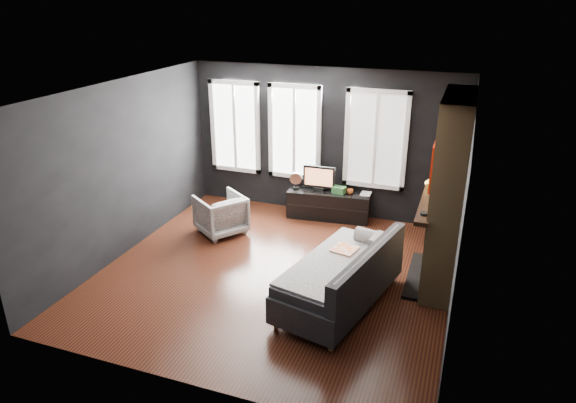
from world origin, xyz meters
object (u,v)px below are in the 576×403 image
(mug, at_px, (350,191))
(book, at_px, (361,187))
(monitor, at_px, (319,177))
(media_console, at_px, (329,205))
(sofa, at_px, (340,273))
(armchair, at_px, (221,212))
(mantel_vase, at_px, (432,182))

(mug, relative_size, book, 0.46)
(monitor, relative_size, book, 2.43)
(media_console, xyz_separation_m, monitor, (-0.20, -0.01, 0.52))
(sofa, distance_m, monitor, 2.90)
(media_console, distance_m, book, 0.69)
(armchair, bearing_deg, book, 157.55)
(sofa, relative_size, mantel_vase, 9.88)
(book, height_order, mantel_vase, mantel_vase)
(monitor, xyz_separation_m, mantel_vase, (2.05, -1.18, 0.55))
(sofa, bearing_deg, monitor, 125.51)
(monitor, xyz_separation_m, book, (0.76, 0.10, -0.14))
(armchair, distance_m, monitor, 1.90)
(sofa, distance_m, mug, 2.74)
(media_console, bearing_deg, mug, -2.83)
(monitor, height_order, mantel_vase, mantel_vase)
(armchair, xyz_separation_m, mug, (1.97, 1.27, 0.19))
(media_console, height_order, book, book)
(armchair, bearing_deg, mug, 158.41)
(sofa, bearing_deg, armchair, 163.27)
(sofa, bearing_deg, mug, 113.97)
(monitor, xyz_separation_m, mug, (0.58, 0.03, -0.21))
(sofa, distance_m, media_console, 2.83)
(armchair, distance_m, mantel_vase, 3.56)
(armchair, relative_size, media_console, 0.51)
(media_console, relative_size, mug, 13.27)
(mug, xyz_separation_m, book, (0.18, 0.07, 0.07))
(sofa, relative_size, media_console, 1.40)
(armchair, bearing_deg, sofa, 95.69)
(armchair, height_order, mug, armchair)
(sofa, bearing_deg, book, 110.02)
(monitor, relative_size, mantel_vase, 2.81)
(monitor, bearing_deg, mug, -0.23)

